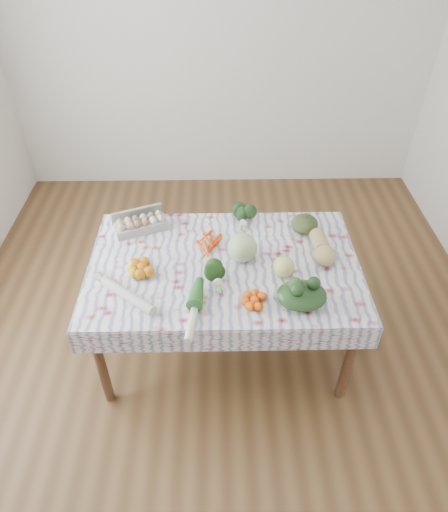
{
  "coord_description": "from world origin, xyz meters",
  "views": [
    {
      "loc": [
        -0.04,
        -2.09,
        2.61
      ],
      "look_at": [
        0.0,
        0.0,
        0.82
      ],
      "focal_mm": 32.0,
      "sensor_mm": 36.0,
      "label": 1
    }
  ],
  "objects_px": {
    "dining_table": "(224,273)",
    "cabbage": "(242,248)",
    "egg_carton": "(141,225)",
    "kabocha_squash": "(305,224)",
    "butternut_squash": "(322,247)",
    "grapefruit": "(284,266)"
  },
  "relations": [
    {
      "from": "dining_table",
      "to": "grapefruit",
      "type": "height_order",
      "value": "grapefruit"
    },
    {
      "from": "egg_carton",
      "to": "kabocha_squash",
      "type": "xyz_separation_m",
      "value": [
        1.08,
        -0.02,
        0.01
      ]
    },
    {
      "from": "egg_carton",
      "to": "kabocha_squash",
      "type": "height_order",
      "value": "kabocha_squash"
    },
    {
      "from": "cabbage",
      "to": "butternut_squash",
      "type": "xyz_separation_m",
      "value": [
        0.5,
        0.03,
        -0.02
      ]
    },
    {
      "from": "kabocha_squash",
      "to": "cabbage",
      "type": "distance_m",
      "value": 0.51
    },
    {
      "from": "kabocha_squash",
      "to": "butternut_squash",
      "type": "xyz_separation_m",
      "value": [
        0.07,
        -0.25,
        0.01
      ]
    },
    {
      "from": "egg_carton",
      "to": "kabocha_squash",
      "type": "relative_size",
      "value": 1.92
    },
    {
      "from": "cabbage",
      "to": "butternut_squash",
      "type": "relative_size",
      "value": 0.63
    },
    {
      "from": "butternut_squash",
      "to": "grapefruit",
      "type": "relative_size",
      "value": 2.28
    },
    {
      "from": "egg_carton",
      "to": "cabbage",
      "type": "distance_m",
      "value": 0.72
    },
    {
      "from": "kabocha_squash",
      "to": "butternut_squash",
      "type": "relative_size",
      "value": 0.62
    },
    {
      "from": "kabocha_squash",
      "to": "cabbage",
      "type": "relative_size",
      "value": 0.99
    },
    {
      "from": "cabbage",
      "to": "kabocha_squash",
      "type": "bearing_deg",
      "value": 33.2
    },
    {
      "from": "dining_table",
      "to": "cabbage",
      "type": "height_order",
      "value": "cabbage"
    },
    {
      "from": "dining_table",
      "to": "butternut_squash",
      "type": "relative_size",
      "value": 5.57
    },
    {
      "from": "egg_carton",
      "to": "butternut_squash",
      "type": "height_order",
      "value": "butternut_squash"
    },
    {
      "from": "egg_carton",
      "to": "kabocha_squash",
      "type": "distance_m",
      "value": 1.08
    },
    {
      "from": "egg_carton",
      "to": "butternut_squash",
      "type": "relative_size",
      "value": 1.19
    },
    {
      "from": "egg_carton",
      "to": "cabbage",
      "type": "height_order",
      "value": "cabbage"
    },
    {
      "from": "dining_table",
      "to": "kabocha_squash",
      "type": "bearing_deg",
      "value": 30.46
    },
    {
      "from": "egg_carton",
      "to": "grapefruit",
      "type": "bearing_deg",
      "value": -47.69
    },
    {
      "from": "kabocha_squash",
      "to": "egg_carton",
      "type": "bearing_deg",
      "value": 178.69
    }
  ]
}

